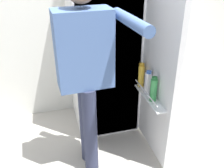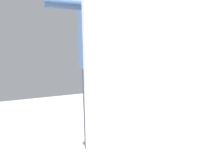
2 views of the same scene
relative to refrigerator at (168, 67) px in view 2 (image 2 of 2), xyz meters
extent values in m
plane|color=#B7B2A8|center=(-0.02, -0.53, -0.87)|extent=(5.14, 5.14, 0.00)
cube|color=silver|center=(-0.02, 0.42, 0.37)|extent=(4.40, 0.10, 2.47)
cube|color=white|center=(-0.02, 0.05, 0.00)|extent=(0.65, 0.65, 1.74)
cube|color=white|center=(-0.02, -0.27, 0.00)|extent=(0.61, 0.01, 1.70)
cube|color=white|center=(-0.02, -0.23, 0.05)|extent=(0.57, 0.09, 0.01)
cube|color=white|center=(0.33, -0.60, 0.00)|extent=(0.05, 0.63, 1.68)
cube|color=white|center=(0.26, -0.60, -0.25)|extent=(0.09, 0.52, 0.01)
cylinder|color=silver|center=(0.21, -0.60, -0.19)|extent=(0.01, 0.50, 0.01)
cylinder|color=green|center=(0.26, -0.66, -0.14)|extent=(0.06, 0.06, 0.21)
cylinder|color=#195B28|center=(0.26, -0.66, -0.02)|extent=(0.05, 0.05, 0.02)
cylinder|color=gold|center=(0.25, -0.38, -0.14)|extent=(0.06, 0.06, 0.21)
cylinder|color=#BC8419|center=(0.25, -0.38, -0.02)|extent=(0.05, 0.05, 0.03)
cylinder|color=white|center=(0.26, -0.53, -0.14)|extent=(0.06, 0.06, 0.21)
cylinder|color=#335BB2|center=(0.26, -0.53, -0.03)|extent=(0.05, 0.05, 0.02)
cylinder|color=#2D334C|center=(-0.33, -0.55, -0.45)|extent=(0.12, 0.12, 0.84)
cylinder|color=#2D334C|center=(-0.32, -0.70, -0.45)|extent=(0.12, 0.12, 0.84)
cube|color=#4C6BA3|center=(-0.33, -0.63, 0.28)|extent=(0.43, 0.24, 0.60)
cylinder|color=#4C6BA3|center=(-0.34, -0.42, 0.25)|extent=(0.08, 0.08, 0.56)
cylinder|color=#4C6BA3|center=(-0.03, -0.82, 0.51)|extent=(0.11, 0.57, 0.08)
camera|label=1|loc=(-0.59, -2.36, 0.90)|focal=39.39mm
camera|label=2|loc=(1.53, -1.23, 0.22)|focal=31.32mm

